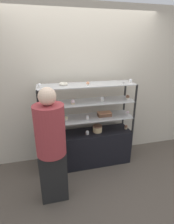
{
  "coord_description": "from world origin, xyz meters",
  "views": [
    {
      "loc": [
        -0.64,
        -2.55,
        1.97
      ],
      "look_at": [
        0.0,
        0.0,
        0.97
      ],
      "focal_mm": 28.0,
      "sensor_mm": 36.0,
      "label": 1
    }
  ],
  "objects": [
    {
      "name": "cupcake_0",
      "position": [
        -0.7,
        -0.04,
        0.64
      ],
      "size": [
        0.05,
        0.05,
        0.07
      ],
      "color": "#CCB28C",
      "rests_on": "display_base"
    },
    {
      "name": "ground_plane",
      "position": [
        0.0,
        0.0,
        0.0
      ],
      "size": [
        20.0,
        20.0,
        0.0
      ],
      "primitive_type": "plane",
      "color": "brown"
    },
    {
      "name": "cupcake_1",
      "position": [
        -0.01,
        -0.07,
        0.64
      ],
      "size": [
        0.05,
        0.05,
        0.07
      ],
      "color": "white",
      "rests_on": "display_base"
    },
    {
      "name": "cupcake_4",
      "position": [
        -0.34,
        -0.03,
        0.91
      ],
      "size": [
        0.05,
        0.05,
        0.07
      ],
      "color": "beige",
      "rests_on": "display_riser_lower"
    },
    {
      "name": "sheet_cake_frosted",
      "position": [
        0.3,
        -0.01,
        0.91
      ],
      "size": [
        0.23,
        0.13,
        0.07
      ],
      "color": "brown",
      "rests_on": "display_riser_lower"
    },
    {
      "name": "price_tag_3",
      "position": [
        0.52,
        -0.18,
        1.45
      ],
      "size": [
        0.04,
        0.0,
        0.04
      ],
      "color": "white",
      "rests_on": "display_riser_upper"
    },
    {
      "name": "display_riser_upper",
      "position": [
        0.0,
        0.0,
        1.41
      ],
      "size": [
        1.5,
        0.4,
        0.27
      ],
      "color": "black",
      "rests_on": "display_riser_middle"
    },
    {
      "name": "customer_figure",
      "position": [
        -0.61,
        -0.64,
        0.83
      ],
      "size": [
        0.36,
        0.36,
        1.56
      ],
      "color": "black",
      "rests_on": "ground_plane"
    },
    {
      "name": "display_riser_middle",
      "position": [
        0.0,
        0.0,
        1.13
      ],
      "size": [
        1.5,
        0.4,
        0.27
      ],
      "color": "black",
      "rests_on": "display_riser_lower"
    },
    {
      "name": "cupcake_10",
      "position": [
        0.68,
        -0.04,
        1.19
      ],
      "size": [
        0.06,
        0.06,
        0.07
      ],
      "color": "beige",
      "rests_on": "display_riser_middle"
    },
    {
      "name": "cupcake_2",
      "position": [
        0.7,
        -0.03,
        0.64
      ],
      "size": [
        0.05,
        0.05,
        0.07
      ],
      "color": "#CCB28C",
      "rests_on": "display_base"
    },
    {
      "name": "cupcake_13",
      "position": [
        0.69,
        -0.05,
        1.45
      ],
      "size": [
        0.05,
        0.05,
        0.06
      ],
      "color": "white",
      "rests_on": "display_riser_upper"
    },
    {
      "name": "layer_cake_centerpiece",
      "position": [
        0.18,
        -0.01,
        0.66
      ],
      "size": [
        0.16,
        0.16,
        0.11
      ],
      "color": "#DBBC84",
      "rests_on": "display_base"
    },
    {
      "name": "back_wall",
      "position": [
        0.0,
        0.35,
        1.3
      ],
      "size": [
        8.0,
        0.05,
        2.6
      ],
      "color": "beige",
      "rests_on": "ground_plane"
    },
    {
      "name": "display_riser_lower",
      "position": [
        0.0,
        0.0,
        0.86
      ],
      "size": [
        1.5,
        0.4,
        0.27
      ],
      "color": "black",
      "rests_on": "display_base"
    },
    {
      "name": "price_tag_1",
      "position": [
        -0.51,
        -0.18,
        0.9
      ],
      "size": [
        0.04,
        0.0,
        0.04
      ],
      "color": "white",
      "rests_on": "display_riser_lower"
    },
    {
      "name": "cupcake_11",
      "position": [
        -0.69,
        -0.06,
        1.45
      ],
      "size": [
        0.05,
        0.05,
        0.06
      ],
      "color": "white",
      "rests_on": "display_riser_upper"
    },
    {
      "name": "cupcake_9",
      "position": [
        0.24,
        -0.04,
        1.19
      ],
      "size": [
        0.06,
        0.06,
        0.07
      ],
      "color": "white",
      "rests_on": "display_riser_middle"
    },
    {
      "name": "cupcake_5",
      "position": [
        -0.01,
        -0.06,
        0.91
      ],
      "size": [
        0.05,
        0.05,
        0.07
      ],
      "color": "white",
      "rests_on": "display_riser_lower"
    },
    {
      "name": "cupcake_7",
      "position": [
        -0.7,
        -0.06,
        1.19
      ],
      "size": [
        0.06,
        0.06,
        0.07
      ],
      "color": "#CCB28C",
      "rests_on": "display_riser_middle"
    },
    {
      "name": "donut_glazed",
      "position": [
        -0.35,
        0.02,
        1.44
      ],
      "size": [
        0.13,
        0.13,
        0.04
      ],
      "color": "#EFE5CC",
      "rests_on": "display_riser_upper"
    },
    {
      "name": "display_base",
      "position": [
        0.0,
        0.0,
        0.3
      ],
      "size": [
        1.5,
        0.4,
        0.6
      ],
      "color": "black",
      "rests_on": "ground_plane"
    },
    {
      "name": "cupcake_3",
      "position": [
        -0.7,
        -0.1,
        0.91
      ],
      "size": [
        0.05,
        0.05,
        0.07
      ],
      "color": "beige",
      "rests_on": "display_riser_lower"
    },
    {
      "name": "price_tag_0",
      "position": [
        -0.5,
        -0.18,
        0.63
      ],
      "size": [
        0.04,
        0.0,
        0.04
      ],
      "color": "white",
      "rests_on": "display_base"
    },
    {
      "name": "price_tag_2",
      "position": [
        -0.45,
        -0.18,
        1.17
      ],
      "size": [
        0.04,
        0.0,
        0.04
      ],
      "color": "white",
      "rests_on": "display_riser_middle"
    },
    {
      "name": "cupcake_6",
      "position": [
        0.7,
        -0.04,
        0.91
      ],
      "size": [
        0.05,
        0.05,
        0.07
      ],
      "color": "white",
      "rests_on": "display_riser_lower"
    },
    {
      "name": "cupcake_8",
      "position": [
        -0.24,
        -0.08,
        1.19
      ],
      "size": [
        0.06,
        0.06,
        0.07
      ],
      "color": "#CCB28C",
      "rests_on": "display_riser_middle"
    },
    {
      "name": "cupcake_12",
      "position": [
        -0.01,
        -0.1,
        1.45
      ],
      "size": [
        0.05,
        0.05,
        0.06
      ],
      "color": "white",
      "rests_on": "display_riser_upper"
    }
  ]
}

